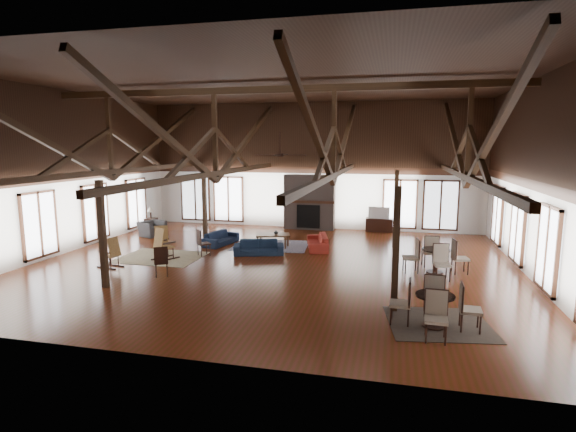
% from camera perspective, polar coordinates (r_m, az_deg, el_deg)
% --- Properties ---
extents(floor, '(16.00, 16.00, 0.00)m').
position_cam_1_polar(floor, '(15.34, -1.89, -6.12)').
color(floor, '#572012').
rests_on(floor, ground).
extents(ceiling, '(16.00, 14.00, 0.02)m').
position_cam_1_polar(ceiling, '(14.94, -2.01, 16.68)').
color(ceiling, black).
rests_on(ceiling, wall_back).
extents(wall_back, '(16.00, 0.02, 6.00)m').
position_cam_1_polar(wall_back, '(21.67, 2.94, 6.35)').
color(wall_back, white).
rests_on(wall_back, floor).
extents(wall_front, '(16.00, 0.02, 6.00)m').
position_cam_1_polar(wall_front, '(8.32, -14.68, 1.78)').
color(wall_front, white).
rests_on(wall_front, floor).
extents(wall_left, '(0.02, 14.00, 6.00)m').
position_cam_1_polar(wall_left, '(18.62, -26.55, 4.98)').
color(wall_left, white).
rests_on(wall_left, floor).
extents(wall_right, '(0.02, 14.00, 6.00)m').
position_cam_1_polar(wall_right, '(14.91, 29.33, 4.00)').
color(wall_right, white).
rests_on(wall_right, floor).
extents(roof_truss, '(15.60, 14.07, 3.14)m').
position_cam_1_polar(roof_truss, '(14.81, -1.97, 9.11)').
color(roof_truss, '#321D0E').
rests_on(roof_truss, wall_back).
extents(post_grid, '(8.16, 7.16, 3.05)m').
position_cam_1_polar(post_grid, '(15.02, -1.92, -0.49)').
color(post_grid, '#321D0E').
rests_on(post_grid, floor).
extents(fireplace, '(2.50, 0.69, 2.60)m').
position_cam_1_polar(fireplace, '(21.49, 2.74, 1.75)').
color(fireplace, '#68564F').
rests_on(fireplace, floor).
extents(ceiling_fan, '(1.60, 1.60, 0.75)m').
position_cam_1_polar(ceiling_fan, '(13.72, -1.03, 7.88)').
color(ceiling_fan, black).
rests_on(ceiling_fan, roof_truss).
extents(sofa_navy_front, '(1.95, 1.19, 0.53)m').
position_cam_1_polar(sofa_navy_front, '(16.63, -3.74, -4.00)').
color(sofa_navy_front, '#142239').
rests_on(sofa_navy_front, floor).
extents(sofa_navy_left, '(1.88, 1.05, 0.52)m').
position_cam_1_polar(sofa_navy_left, '(18.46, -8.54, -2.79)').
color(sofa_navy_left, '#141E37').
rests_on(sofa_navy_left, floor).
extents(sofa_orange, '(1.98, 1.14, 0.54)m').
position_cam_1_polar(sofa_orange, '(17.53, 3.77, -3.29)').
color(sofa_orange, maroon).
rests_on(sofa_orange, floor).
extents(coffee_table, '(1.47, 1.04, 0.51)m').
position_cam_1_polar(coffee_table, '(17.77, -1.94, -2.51)').
color(coffee_table, brown).
rests_on(coffee_table, floor).
extents(vase, '(0.17, 0.17, 0.17)m').
position_cam_1_polar(vase, '(17.74, -1.52, -2.06)').
color(vase, '#B2B2B2').
rests_on(vase, coffee_table).
extents(armchair, '(1.25, 1.18, 0.66)m').
position_cam_1_polar(armchair, '(20.84, -16.89, -1.53)').
color(armchair, '#303032').
rests_on(armchair, floor).
extents(side_table_lamp, '(0.47, 0.47, 1.20)m').
position_cam_1_polar(side_table_lamp, '(21.88, -17.00, -0.72)').
color(side_table_lamp, black).
rests_on(side_table_lamp, floor).
extents(rocking_chair_a, '(0.79, 0.95, 1.08)m').
position_cam_1_polar(rocking_chair_a, '(17.28, -15.74, -3.01)').
color(rocking_chair_a, olive).
rests_on(rocking_chair_a, floor).
extents(rocking_chair_b, '(0.82, 1.00, 1.14)m').
position_cam_1_polar(rocking_chair_b, '(16.37, -15.68, -3.55)').
color(rocking_chair_b, olive).
rests_on(rocking_chair_b, floor).
extents(rocking_chair_c, '(0.85, 0.55, 1.02)m').
position_cam_1_polar(rocking_chair_c, '(15.89, -21.46, -4.44)').
color(rocking_chair_c, olive).
rests_on(rocking_chair_c, floor).
extents(side_chair_a, '(0.59, 0.59, 0.98)m').
position_cam_1_polar(side_chair_a, '(16.60, -10.94, -3.09)').
color(side_chair_a, black).
rests_on(side_chair_a, floor).
extents(side_chair_b, '(0.55, 0.55, 0.96)m').
position_cam_1_polar(side_chair_b, '(14.30, -15.82, -5.28)').
color(side_chair_b, black).
rests_on(side_chair_b, floor).
extents(cafe_table_near, '(1.98, 1.98, 1.03)m').
position_cam_1_polar(cafe_table_near, '(10.62, 18.14, -10.64)').
color(cafe_table_near, black).
rests_on(cafe_table_near, floor).
extents(cafe_table_far, '(2.07, 2.07, 1.06)m').
position_cam_1_polar(cafe_table_far, '(14.94, 18.23, -4.89)').
color(cafe_table_far, black).
rests_on(cafe_table_far, floor).
extents(cup_near, '(0.14, 0.14, 0.09)m').
position_cam_1_polar(cup_near, '(10.46, 18.11, -9.36)').
color(cup_near, '#B2B2B2').
rests_on(cup_near, cafe_table_near).
extents(cup_far, '(0.17, 0.17, 0.11)m').
position_cam_1_polar(cup_far, '(14.86, 18.66, -3.85)').
color(cup_far, '#B2B2B2').
rests_on(cup_far, cafe_table_far).
extents(tv_console, '(1.23, 0.46, 0.62)m').
position_cam_1_polar(tv_console, '(21.37, 11.51, -1.12)').
color(tv_console, black).
rests_on(tv_console, floor).
extents(television, '(0.97, 0.25, 0.55)m').
position_cam_1_polar(television, '(21.28, 11.51, 0.43)').
color(television, '#B2B2B2').
rests_on(television, tv_console).
extents(rug_tan, '(2.86, 2.25, 0.01)m').
position_cam_1_polar(rug_tan, '(16.86, -15.80, -5.05)').
color(rug_tan, '#C9BC8B').
rests_on(rug_tan, floor).
extents(rug_navy, '(3.11, 2.44, 0.01)m').
position_cam_1_polar(rug_navy, '(18.08, -2.19, -3.76)').
color(rug_navy, '#1B1E4D').
rests_on(rug_navy, floor).
extents(rug_dark, '(2.51, 2.34, 0.01)m').
position_cam_1_polar(rug_dark, '(10.99, 18.56, -12.81)').
color(rug_dark, black).
rests_on(rug_dark, floor).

